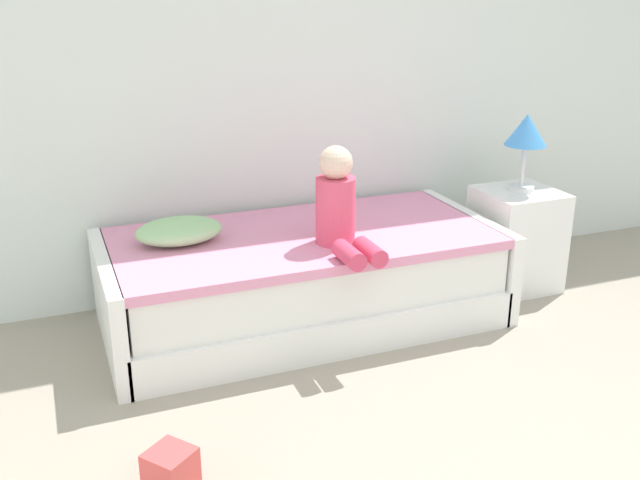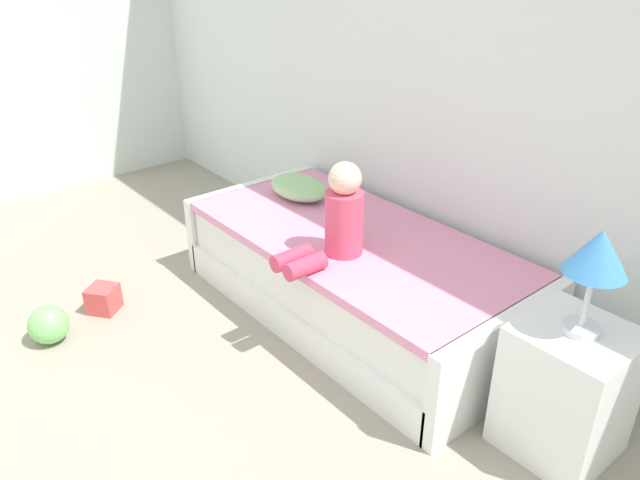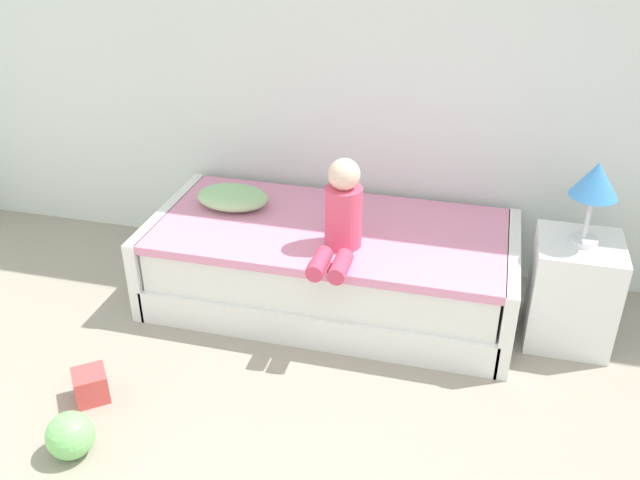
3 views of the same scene
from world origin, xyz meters
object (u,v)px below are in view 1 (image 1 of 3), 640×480
(child_figure, at_px, (339,207))
(toy_block, at_px, (171,470))
(table_lamp, at_px, (526,134))
(pillow, at_px, (179,231))
(nightstand, at_px, (516,239))
(bed, at_px, (303,278))

(child_figure, relative_size, toy_block, 3.25)
(table_lamp, bearing_deg, pillow, 176.39)
(nightstand, bearing_deg, toy_block, -154.12)
(bed, height_order, nightstand, nightstand)
(nightstand, relative_size, pillow, 1.36)
(pillow, relative_size, toy_block, 2.80)
(bed, height_order, toy_block, bed)
(table_lamp, height_order, toy_block, table_lamp)
(bed, bearing_deg, child_figure, -64.11)
(table_lamp, distance_m, child_figure, 1.28)
(table_lamp, bearing_deg, toy_block, -154.12)
(pillow, xyz_separation_m, toy_block, (-0.31, -1.24, -0.49))
(child_figure, height_order, toy_block, child_figure)
(bed, bearing_deg, toy_block, -129.58)
(pillow, bearing_deg, toy_block, -104.00)
(bed, bearing_deg, table_lamp, -1.06)
(bed, xyz_separation_m, toy_block, (-0.94, -1.14, -0.17))
(bed, relative_size, child_figure, 4.14)
(bed, xyz_separation_m, table_lamp, (1.35, -0.02, 0.69))
(table_lamp, bearing_deg, nightstand, 0.00)
(nightstand, xyz_separation_m, toy_block, (-2.29, -1.11, -0.22))
(nightstand, relative_size, table_lamp, 1.33)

